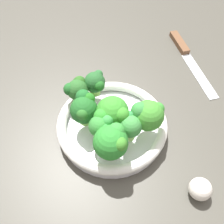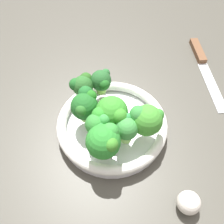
% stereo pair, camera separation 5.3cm
% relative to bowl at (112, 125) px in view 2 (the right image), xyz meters
% --- Properties ---
extents(ground_plane, '(1.30, 1.30, 0.03)m').
position_rel_bowl_xyz_m(ground_plane, '(-0.01, -0.02, -0.03)').
color(ground_plane, '#45433B').
extents(bowl, '(0.24, 0.24, 0.04)m').
position_rel_bowl_xyz_m(bowl, '(0.00, 0.00, 0.00)').
color(bowl, white).
rests_on(bowl, ground_plane).
extents(broccoli_floret_0, '(0.05, 0.05, 0.06)m').
position_rel_bowl_xyz_m(broccoli_floret_0, '(0.05, 0.08, 0.05)').
color(broccoli_floret_0, '#8EC95A').
rests_on(broccoli_floret_0, bowl).
extents(broccoli_floret_1, '(0.05, 0.05, 0.06)m').
position_rel_bowl_xyz_m(broccoli_floret_1, '(-0.04, -0.04, 0.06)').
color(broccoli_floret_1, '#96CE68').
rests_on(broccoli_floret_1, bowl).
extents(broccoli_floret_2, '(0.05, 0.05, 0.06)m').
position_rel_bowl_xyz_m(broccoli_floret_2, '(0.07, 0.05, 0.05)').
color(broccoli_floret_2, '#87C14E').
rests_on(broccoli_floret_2, bowl).
extents(broccoli_floret_3, '(0.07, 0.07, 0.07)m').
position_rel_bowl_xyz_m(broccoli_floret_3, '(-0.01, -0.00, 0.06)').
color(broccoli_floret_3, '#91CC63').
rests_on(broccoli_floret_3, bowl).
extents(broccoli_floret_4, '(0.07, 0.06, 0.07)m').
position_rel_bowl_xyz_m(broccoli_floret_4, '(-0.00, 0.06, 0.06)').
color(broccoli_floret_4, '#7FBF55').
rests_on(broccoli_floret_4, bowl).
extents(broccoli_floret_5, '(0.06, 0.07, 0.07)m').
position_rel_bowl_xyz_m(broccoli_floret_5, '(-0.01, -0.07, 0.06)').
color(broccoli_floret_5, '#93BF61').
rests_on(broccoli_floret_5, bowl).
extents(broccoli_floret_6, '(0.04, 0.05, 0.07)m').
position_rel_bowl_xyz_m(broccoli_floret_6, '(-0.05, 0.02, 0.06)').
color(broccoli_floret_6, '#91C65B').
rests_on(broccoli_floret_6, bowl).
extents(broccoli_floret_7, '(0.06, 0.06, 0.08)m').
position_rel_bowl_xyz_m(broccoli_floret_7, '(-0.08, -0.01, 0.07)').
color(broccoli_floret_7, '#9DCF74').
rests_on(broccoli_floret_7, bowl).
extents(knife, '(0.26, 0.12, 0.01)m').
position_rel_bowl_xyz_m(knife, '(0.28, -0.18, -0.01)').
color(knife, silver).
rests_on(knife, ground_plane).
extents(garlic_bulb, '(0.04, 0.04, 0.04)m').
position_rel_bowl_xyz_m(garlic_bulb, '(-0.12, -0.18, 0.00)').
color(garlic_bulb, silver).
rests_on(garlic_bulb, ground_plane).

